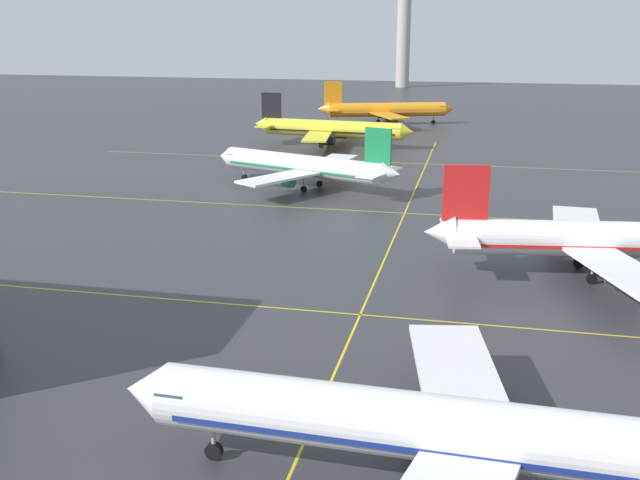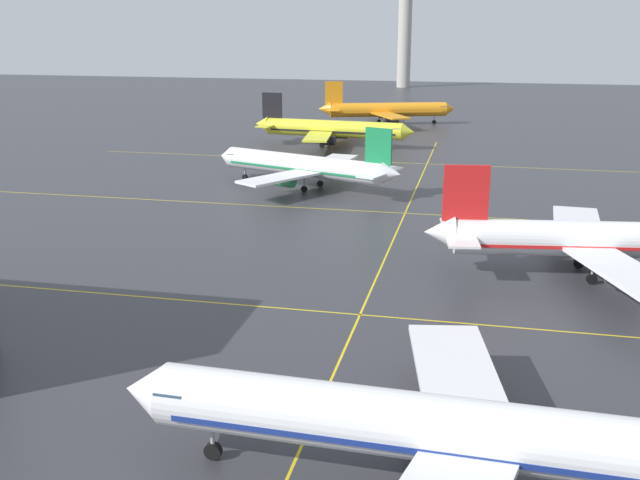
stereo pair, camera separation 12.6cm
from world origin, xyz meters
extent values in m
cylinder|color=white|center=(7.66, 10.44, 3.92)|extent=(30.72, 4.64, 3.64)
cone|color=white|center=(-8.88, 10.98, 3.92)|extent=(2.60, 3.64, 3.56)
cube|color=white|center=(8.88, 18.53, 3.35)|extent=(7.42, 15.00, 0.38)
cylinder|color=navy|center=(7.63, 15.42, 2.10)|extent=(3.32, 2.11, 2.01)
cube|color=#385166|center=(-6.68, 10.91, 4.45)|extent=(1.83, 3.40, 0.67)
cube|color=navy|center=(7.66, 10.44, 3.47)|extent=(28.27, 4.60, 0.34)
cylinder|color=#99999E|center=(-4.77, 10.85, 1.58)|extent=(0.27, 0.27, 1.58)
cylinder|color=black|center=(-4.77, 10.85, 0.53)|extent=(1.07, 0.46, 1.05)
cylinder|color=#99999E|center=(9.65, 12.86, 1.58)|extent=(0.27, 0.27, 1.58)
cylinder|color=black|center=(9.65, 12.86, 0.53)|extent=(1.07, 0.46, 1.05)
cylinder|color=white|center=(22.45, 50.36, 3.90)|extent=(30.64, 7.84, 3.61)
cone|color=white|center=(5.87, 48.02, 4.28)|extent=(3.49, 3.83, 3.43)
cube|color=red|center=(8.32, 48.36, 8.37)|extent=(4.57, 0.98, 5.71)
cube|color=white|center=(8.25, 45.47, 4.28)|extent=(3.71, 5.32, 0.23)
cube|color=white|center=(7.45, 51.12, 4.28)|extent=(3.71, 5.32, 0.23)
cube|color=white|center=(22.64, 42.22, 3.33)|extent=(9.54, 15.10, 0.38)
cube|color=white|center=(20.37, 58.23, 3.33)|extent=(5.92, 14.57, 0.38)
cylinder|color=#4C4C51|center=(23.33, 45.49, 2.09)|extent=(3.48, 2.43, 2.00)
cylinder|color=#4C4C51|center=(21.94, 55.28, 2.09)|extent=(3.48, 2.43, 2.00)
cube|color=red|center=(22.45, 50.36, 3.45)|extent=(28.23, 7.53, 0.34)
cylinder|color=#99999E|center=(20.91, 47.65, 1.57)|extent=(0.27, 0.27, 1.57)
cylinder|color=black|center=(20.91, 47.65, 0.52)|extent=(1.10, 0.57, 1.05)
cylinder|color=#99999E|center=(20.22, 52.54, 1.57)|extent=(0.27, 0.27, 1.57)
cylinder|color=black|center=(20.22, 52.54, 0.52)|extent=(1.10, 0.57, 1.05)
cylinder|color=white|center=(-17.15, 84.01, 3.56)|extent=(27.28, 12.57, 3.30)
cone|color=white|center=(-31.29, 89.13, 3.56)|extent=(3.23, 3.81, 3.24)
cone|color=white|center=(-2.76, 78.80, 3.91)|extent=(3.68, 3.90, 3.14)
cube|color=#197F47|center=(-4.89, 79.57, 7.65)|extent=(4.03, 1.71, 5.22)
cube|color=white|center=(-3.59, 81.87, 3.91)|extent=(4.15, 5.20, 0.21)
cube|color=white|center=(-5.36, 76.97, 3.91)|extent=(4.15, 5.20, 0.21)
cube|color=white|center=(-13.81, 90.66, 3.04)|extent=(6.27, 13.54, 0.35)
cube|color=white|center=(-18.84, 76.76, 3.04)|extent=(10.73, 13.46, 0.35)
cylinder|color=#2D9956|center=(-15.77, 88.32, 1.91)|extent=(3.40, 2.72, 1.83)
cylinder|color=#2D9956|center=(-18.85, 79.82, 1.91)|extent=(3.40, 2.72, 1.83)
cube|color=#385166|center=(-29.41, 88.45, 4.04)|extent=(2.51, 3.39, 0.61)
cube|color=#197F47|center=(-17.15, 84.01, 3.15)|extent=(25.20, 11.85, 0.31)
cylinder|color=#99999E|center=(-27.77, 87.85, 1.43)|extent=(0.24, 0.24, 1.43)
cylinder|color=black|center=(-27.77, 87.85, 0.48)|extent=(1.03, 0.69, 0.96)
cylinder|color=#99999E|center=(-14.74, 85.54, 1.43)|extent=(0.24, 0.24, 1.43)
cylinder|color=black|center=(-14.74, 85.54, 0.48)|extent=(1.03, 0.69, 0.96)
cylinder|color=#99999E|center=(-16.28, 81.29, 1.43)|extent=(0.24, 0.24, 1.43)
cylinder|color=black|center=(-16.28, 81.29, 0.48)|extent=(1.03, 0.69, 0.96)
cylinder|color=yellow|center=(-20.33, 123.88, 3.68)|extent=(28.88, 6.17, 3.41)
cone|color=yellow|center=(-4.89, 122.37, 3.68)|extent=(2.64, 3.55, 3.34)
cone|color=yellow|center=(-36.03, 125.41, 4.03)|extent=(3.17, 3.50, 3.24)
cube|color=black|center=(-33.71, 125.18, 7.89)|extent=(4.31, 0.74, 5.38)
cube|color=yellow|center=(-34.42, 122.55, 4.03)|extent=(3.31, 4.92, 0.22)
cube|color=yellow|center=(-33.90, 127.90, 4.03)|extent=(3.31, 4.92, 0.22)
cube|color=yellow|center=(-21.96, 116.38, 3.14)|extent=(6.14, 13.89, 0.36)
cube|color=yellow|center=(-20.48, 131.55, 3.14)|extent=(8.50, 14.23, 0.36)
cylinder|color=black|center=(-20.60, 119.22, 1.97)|extent=(3.22, 2.17, 1.88)
cylinder|color=black|center=(-19.70, 128.50, 1.97)|extent=(3.22, 2.17, 1.88)
cube|color=#385166|center=(-6.94, 122.57, 4.17)|extent=(1.91, 3.28, 0.63)
cube|color=black|center=(-20.33, 123.88, 3.25)|extent=(26.60, 5.98, 0.32)
cylinder|color=#99999E|center=(-8.73, 122.75, 1.48)|extent=(0.25, 0.25, 1.48)
cylinder|color=black|center=(-8.73, 122.75, 0.49)|extent=(1.02, 0.50, 0.99)
cylinder|color=#99999E|center=(-22.34, 121.73, 1.48)|extent=(0.25, 0.25, 1.48)
cylinder|color=black|center=(-22.34, 121.73, 0.49)|extent=(1.02, 0.50, 0.99)
cylinder|color=#99999E|center=(-21.88, 126.37, 1.48)|extent=(0.25, 0.25, 1.48)
cylinder|color=black|center=(-21.88, 126.37, 0.49)|extent=(1.02, 0.50, 0.99)
cylinder|color=orange|center=(-13.81, 159.85, 3.71)|extent=(28.61, 12.26, 3.44)
cone|color=orange|center=(1.09, 164.71, 3.71)|extent=(3.28, 3.94, 3.37)
cone|color=orange|center=(-28.96, 154.91, 4.07)|extent=(3.77, 4.01, 3.27)
cube|color=orange|center=(-26.72, 155.64, 7.97)|extent=(4.23, 1.66, 5.43)
cube|color=orange|center=(-26.31, 152.92, 4.07)|extent=(4.21, 5.37, 0.22)
cube|color=orange|center=(-27.99, 158.08, 4.07)|extent=(4.21, 5.37, 0.22)
cube|color=orange|center=(-12.28, 152.26, 3.17)|extent=(10.88, 14.11, 0.36)
cube|color=orange|center=(-17.05, 166.89, 3.17)|extent=(6.12, 14.00, 0.36)
cylinder|color=#333338|center=(-12.17, 155.43, 1.99)|extent=(3.52, 2.76, 1.90)
cylinder|color=#333338|center=(-15.09, 164.39, 1.99)|extent=(3.52, 2.76, 1.90)
cube|color=#385166|center=(-0.89, 164.07, 4.21)|extent=(2.53, 3.51, 0.63)
cube|color=orange|center=(-13.81, 159.85, 3.28)|extent=(26.42, 11.57, 0.33)
cylinder|color=#99999E|center=(-2.62, 163.50, 1.49)|extent=(0.25, 0.25, 1.49)
cylinder|color=black|center=(-2.62, 163.50, 0.50)|extent=(1.07, 0.70, 1.00)
cylinder|color=#99999E|center=(-14.80, 157.05, 1.49)|extent=(0.25, 0.25, 1.49)
cylinder|color=black|center=(-14.80, 157.05, 0.50)|extent=(1.07, 0.70, 1.00)
cylinder|color=#99999E|center=(-16.26, 161.53, 1.49)|extent=(0.25, 0.25, 1.49)
cylinder|color=black|center=(-16.26, 161.53, 0.50)|extent=(1.07, 0.70, 1.00)
cube|color=yellow|center=(0.00, 34.87, 0.00)|extent=(126.25, 0.20, 0.01)
cube|color=yellow|center=(0.00, 71.74, 0.00)|extent=(126.25, 0.20, 0.01)
cube|color=yellow|center=(0.00, 108.61, 0.00)|extent=(126.25, 0.20, 0.01)
cube|color=yellow|center=(0.00, 53.30, 0.00)|extent=(0.20, 162.23, 0.01)
cylinder|color=#ADA89E|center=(-22.16, 269.98, 18.23)|extent=(5.20, 5.20, 36.47)
camera|label=1|loc=(9.54, -25.40, 24.84)|focal=41.76mm
camera|label=2|loc=(9.66, -25.37, 24.84)|focal=41.76mm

